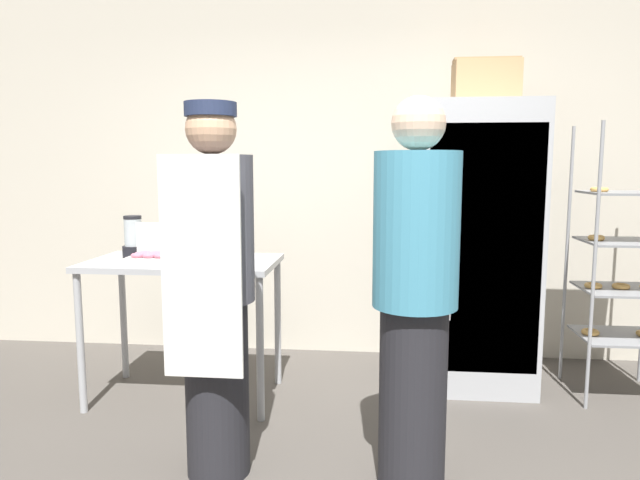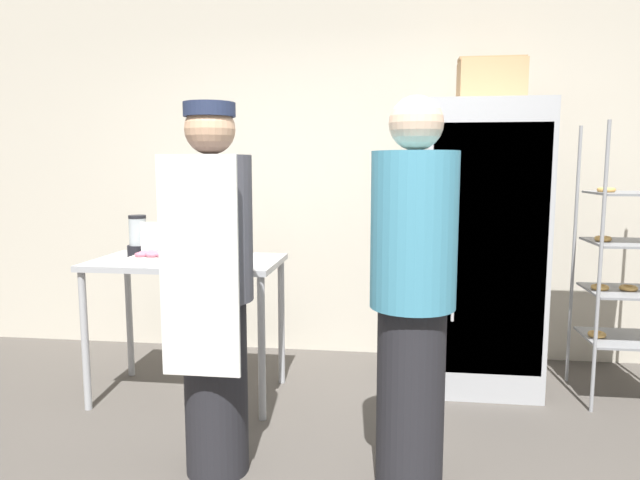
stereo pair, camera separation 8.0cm
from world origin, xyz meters
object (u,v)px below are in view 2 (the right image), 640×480
donut_box (156,256)px  cardboard_storage_box (491,81)px  refrigerator (481,247)px  person_baker (213,286)px  blender_pitcher (138,239)px  baking_rack (630,267)px  person_customer (413,297)px

donut_box → cardboard_storage_box: (2.01, 0.71, 1.08)m
refrigerator → person_baker: 1.91m
donut_box → blender_pitcher: size_ratio=1.02×
baking_rack → donut_box: size_ratio=6.28×
refrigerator → donut_box: (-1.97, -0.62, -0.00)m
baking_rack → donut_box: baking_rack is taller
blender_pitcher → cardboard_storage_box: cardboard_storage_box is taller
refrigerator → cardboard_storage_box: 1.08m
person_baker → person_customer: bearing=-2.7°
baking_rack → cardboard_storage_box: size_ratio=4.09×
blender_pitcher → person_customer: 1.94m
baking_rack → blender_pitcher: 3.08m
baking_rack → blender_pitcher: bearing=-174.5°
baking_rack → blender_pitcher: (-3.06, -0.29, 0.16)m
baking_rack → donut_box: bearing=-170.1°
person_customer → baking_rack: bearing=41.9°
cardboard_storage_box → person_baker: size_ratio=0.24×
person_baker → person_customer: person_customer is taller
baking_rack → person_customer: bearing=-138.1°
donut_box → person_customer: (1.49, -0.73, -0.03)m
person_customer → person_baker: bearing=177.3°
blender_pitcher → donut_box: bearing=-45.0°
donut_box → cardboard_storage_box: 2.39m
baking_rack → cardboard_storage_box: bearing=165.7°
donut_box → blender_pitcher: blender_pitcher is taller
baking_rack → donut_box: (-2.86, -0.50, 0.09)m
donut_box → person_baker: size_ratio=0.16×
refrigerator → cardboard_storage_box: (0.04, 0.09, 1.07)m
cardboard_storage_box → baking_rack: bearing=-14.3°
donut_box → person_customer: person_customer is taller
donut_box → blender_pitcher: bearing=135.0°
baking_rack → cardboard_storage_box: 1.46m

